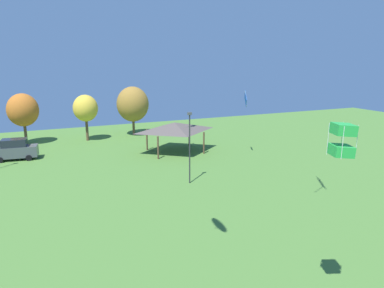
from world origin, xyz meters
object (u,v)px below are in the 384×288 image
object	(u,v)px
kite_flying_3	(246,99)
treeline_tree_4	(133,104)
treeline_tree_2	(23,110)
parked_car_second_from_left	(15,150)
kite_flying_0	(342,140)
park_pavilion	(175,127)
light_post_0	(190,144)
treeline_tree_3	(85,108)

from	to	relation	value
kite_flying_3	treeline_tree_4	world-z (taller)	kite_flying_3
kite_flying_3	treeline_tree_4	distance (m)	18.55
treeline_tree_2	parked_car_second_from_left	bearing A→B (deg)	-96.37
kite_flying_0	park_pavilion	size ratio (longest dim) A/B	0.18
kite_flying_0	kite_flying_3	distance (m)	25.97
kite_flying_3	light_post_0	xyz separation A→B (m)	(-9.51, -6.18, -2.95)
treeline_tree_2	treeline_tree_4	bearing A→B (deg)	0.10
parked_car_second_from_left	treeline_tree_3	size ratio (longest dim) A/B	0.76
park_pavilion	treeline_tree_2	bearing A→B (deg)	145.12
treeline_tree_2	treeline_tree_3	distance (m)	7.73
parked_car_second_from_left	treeline_tree_3	distance (m)	11.32
kite_flying_0	treeline_tree_2	xyz separation A→B (m)	(-12.64, 39.72, -3.22)
treeline_tree_3	treeline_tree_4	xyz separation A→B (m)	(6.76, 1.01, 0.12)
kite_flying_3	parked_car_second_from_left	bearing A→B (deg)	160.81
kite_flying_3	light_post_0	bearing A→B (deg)	-146.99
kite_flying_0	parked_car_second_from_left	size ratio (longest dim) A/B	0.27
kite_flying_0	treeline_tree_4	world-z (taller)	kite_flying_0
treeline_tree_2	treeline_tree_4	world-z (taller)	treeline_tree_4
kite_flying_0	kite_flying_3	size ratio (longest dim) A/B	0.68
kite_flying_3	treeline_tree_3	size ratio (longest dim) A/B	0.30
treeline_tree_4	treeline_tree_3	bearing A→B (deg)	-171.52
kite_flying_3	parked_car_second_from_left	distance (m)	26.21
light_post_0	treeline_tree_4	xyz separation A→B (m)	(0.57, 22.31, 0.96)
parked_car_second_from_left	treeline_tree_2	bearing A→B (deg)	89.96
kite_flying_0	parked_car_second_from_left	distance (m)	35.39
parked_car_second_from_left	treeline_tree_3	xyz separation A→B (m)	(8.53, 6.69, 3.28)
park_pavilion	treeline_tree_4	bearing A→B (deg)	100.33
kite_flying_3	light_post_0	size ratio (longest dim) A/B	0.29
kite_flying_3	treeline_tree_3	world-z (taller)	kite_flying_3
treeline_tree_2	treeline_tree_4	xyz separation A→B (m)	(14.43, 0.02, 0.05)
kite_flying_0	park_pavilion	bearing A→B (deg)	82.13
treeline_tree_2	treeline_tree_3	world-z (taller)	treeline_tree_2
parked_car_second_from_left	treeline_tree_3	bearing A→B (deg)	44.45
treeline_tree_3	kite_flying_3	bearing A→B (deg)	-43.93
parked_car_second_from_left	treeline_tree_4	size ratio (longest dim) A/B	0.67
parked_car_second_from_left	park_pavilion	world-z (taller)	park_pavilion
kite_flying_0	treeline_tree_2	size ratio (longest dim) A/B	0.19
kite_flying_0	light_post_0	size ratio (longest dim) A/B	0.20
parked_car_second_from_left	treeline_tree_2	xyz separation A→B (m)	(0.86, 7.67, 3.35)
light_post_0	treeline_tree_3	bearing A→B (deg)	106.21
parked_car_second_from_left	treeline_tree_4	world-z (taller)	treeline_tree_4
park_pavilion	light_post_0	xyz separation A→B (m)	(-2.68, -10.75, 0.52)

